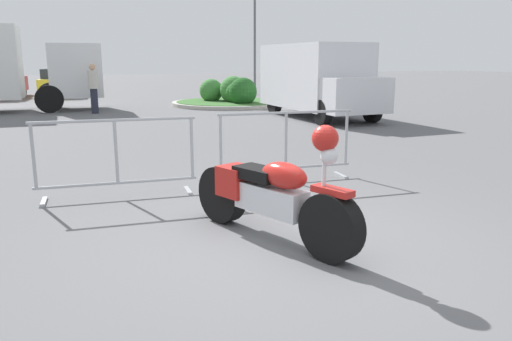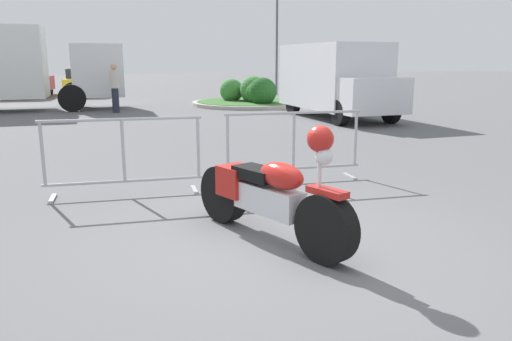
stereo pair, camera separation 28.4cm
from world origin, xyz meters
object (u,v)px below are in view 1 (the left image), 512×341
object	(u,v)px
parked_car_red	(0,82)
pedestrian	(93,87)
parked_car_yellow	(60,82)
delivery_van	(317,78)
street_lamp	(255,22)
crowd_barrier_near	(116,157)
motorcycle	(271,194)
crowd_barrier_far	(286,145)

from	to	relation	value
parked_car_red	pedestrian	xyz separation A→B (m)	(3.60, -9.12, 0.16)
parked_car_red	parked_car_yellow	size ratio (longest dim) A/B	1.09
delivery_van	parked_car_red	size ratio (longest dim) A/B	1.09
delivery_van	parked_car_yellow	bearing A→B (deg)	-150.84
delivery_van	street_lamp	world-z (taller)	street_lamp
crowd_barrier_near	parked_car_red	xyz separation A→B (m)	(-2.95, 20.46, 0.20)
delivery_van	parked_car_yellow	xyz separation A→B (m)	(-7.41, 13.16, -0.55)
crowd_barrier_near	parked_car_yellow	world-z (taller)	parked_car_yellow
motorcycle	street_lamp	size ratio (longest dim) A/B	0.38
crowd_barrier_far	parked_car_yellow	distance (m)	20.79
delivery_van	pedestrian	world-z (taller)	delivery_van
pedestrian	motorcycle	bearing A→B (deg)	78.11
pedestrian	parked_car_yellow	bearing A→B (deg)	-99.09
crowd_barrier_near	street_lamp	bearing A→B (deg)	62.56
delivery_van	crowd_barrier_far	bearing A→B (deg)	-32.36
crowd_barrier_far	street_lamp	xyz separation A→B (m)	(6.79, 17.91, 3.16)
motorcycle	pedestrian	world-z (taller)	pedestrian
pedestrian	delivery_van	bearing A→B (deg)	134.83
parked_car_red	parked_car_yellow	xyz separation A→B (m)	(2.73, 0.16, -0.06)
parked_car_red	pedestrian	world-z (taller)	pedestrian
motorcycle	street_lamp	world-z (taller)	street_lamp
parked_car_yellow	street_lamp	world-z (taller)	street_lamp
delivery_van	parked_car_yellow	distance (m)	15.12
crowd_barrier_near	pedestrian	bearing A→B (deg)	86.72
crowd_barrier_near	crowd_barrier_far	xyz separation A→B (m)	(2.51, 0.00, 0.00)
pedestrian	street_lamp	size ratio (longest dim) A/B	0.30
crowd_barrier_near	delivery_van	size ratio (longest dim) A/B	0.43
parked_car_red	street_lamp	bearing A→B (deg)	-94.01
pedestrian	parked_car_red	bearing A→B (deg)	-82.90
street_lamp	parked_car_yellow	bearing A→B (deg)	164.17
crowd_barrier_far	delivery_van	world-z (taller)	delivery_van
crowd_barrier_near	crowd_barrier_far	distance (m)	2.51
crowd_barrier_near	pedestrian	size ratio (longest dim) A/B	1.26
crowd_barrier_near	motorcycle	bearing A→B (deg)	-60.93
street_lamp	motorcycle	bearing A→B (deg)	-111.73
crowd_barrier_far	parked_car_red	bearing A→B (deg)	104.96
crowd_barrier_near	delivery_van	xyz separation A→B (m)	(7.19, 7.45, 0.69)
motorcycle	crowd_barrier_near	bearing A→B (deg)	-171.74
crowd_barrier_near	delivery_van	world-z (taller)	delivery_van
motorcycle	parked_car_yellow	distance (m)	22.92
motorcycle	delivery_van	xyz separation A→B (m)	(5.94, 9.71, 0.76)
delivery_van	parked_car_red	xyz separation A→B (m)	(-10.14, 13.01, -0.48)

